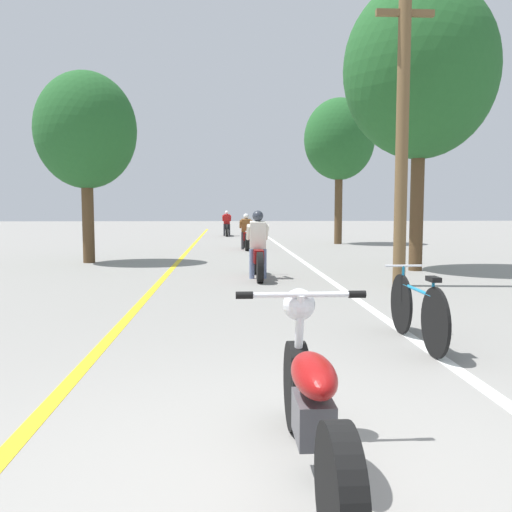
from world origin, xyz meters
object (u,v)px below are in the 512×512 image
object	(u,v)px
motorcycle_rider_lead	(258,253)
motorcycle_rider_mid	(246,236)
roadside_tree_left	(86,131)
motorcycle_foreground	(312,403)
bicycle_parked	(417,310)
utility_pole	(402,132)
roadside_tree_right_far	(339,140)
roadside_tree_right_near	(420,71)
motorcycle_rider_far	(227,226)

from	to	relation	value
motorcycle_rider_lead	motorcycle_rider_mid	xyz separation A→B (m)	(0.05, 8.26, -0.05)
roadside_tree_left	motorcycle_foreground	bearing A→B (deg)	-70.70
bicycle_parked	utility_pole	bearing A→B (deg)	74.46
motorcycle_rider_lead	motorcycle_rider_mid	distance (m)	8.26
motorcycle_foreground	motorcycle_rider_lead	size ratio (longest dim) A/B	0.95
roadside_tree_right_far	motorcycle_foreground	bearing A→B (deg)	-102.13
motorcycle_foreground	roadside_tree_right_near	bearing A→B (deg)	67.51
utility_pole	roadside_tree_right_far	size ratio (longest dim) A/B	0.95
roadside_tree_right_near	motorcycle_foreground	xyz separation A→B (m)	(-4.10, -9.90, -4.32)
motorcycle_foreground	bicycle_parked	bearing A→B (deg)	60.43
motorcycle_rider_far	roadside_tree_left	bearing A→B (deg)	-105.09
utility_pole	motorcycle_rider_lead	bearing A→B (deg)	154.32
roadside_tree_right_near	motorcycle_foreground	distance (m)	11.55
utility_pole	motorcycle_rider_lead	distance (m)	3.82
bicycle_parked	motorcycle_rider_far	bearing A→B (deg)	95.06
motorcycle_rider_far	bicycle_parked	distance (m)	23.66
utility_pole	motorcycle_rider_mid	distance (m)	10.20
utility_pole	motorcycle_rider_mid	size ratio (longest dim) A/B	2.70
utility_pole	roadside_tree_right_near	distance (m)	3.34
motorcycle_rider_lead	motorcycle_rider_far	xyz separation A→B (m)	(-0.66, 17.79, -0.03)
motorcycle_rider_mid	motorcycle_rider_far	distance (m)	9.55
utility_pole	roadside_tree_right_far	world-z (taller)	roadside_tree_right_far
motorcycle_rider_lead	bicycle_parked	distance (m)	5.95
roadside_tree_left	motorcycle_rider_mid	world-z (taller)	roadside_tree_left
motorcycle_foreground	bicycle_parked	xyz separation A→B (m)	(1.62, 2.86, -0.03)
motorcycle_foreground	roadside_tree_right_far	bearing A→B (deg)	77.87
motorcycle_foreground	bicycle_parked	world-z (taller)	motorcycle_foreground
roadside_tree_right_far	bicycle_parked	xyz separation A→B (m)	(-2.61, -16.82, -3.95)
roadside_tree_right_far	bicycle_parked	size ratio (longest dim) A/B	3.38
roadside_tree_left	motorcycle_rider_far	bearing A→B (deg)	74.91
roadside_tree_right_far	motorcycle_rider_mid	distance (m)	6.20
motorcycle_rider_mid	motorcycle_foreground	bearing A→B (deg)	-90.82
motorcycle_rider_mid	motorcycle_rider_lead	bearing A→B (deg)	-90.32
motorcycle_rider_lead	roadside_tree_right_near	bearing A→B (deg)	17.91
roadside_tree_right_near	motorcycle_rider_lead	xyz separation A→B (m)	(-3.90, -1.26, -4.19)
roadside_tree_left	motorcycle_rider_mid	size ratio (longest dim) A/B	2.45
roadside_tree_right_near	roadside_tree_right_far	xyz separation A→B (m)	(0.13, 9.79, -0.40)
roadside_tree_right_far	motorcycle_rider_lead	bearing A→B (deg)	-110.06
utility_pole	motorcycle_rider_far	size ratio (longest dim) A/B	2.81
motorcycle_rider_far	bicycle_parked	size ratio (longest dim) A/B	1.14
motorcycle_rider_mid	utility_pole	bearing A→B (deg)	-74.60
roadside_tree_right_far	motorcycle_rider_mid	size ratio (longest dim) A/B	2.85
motorcycle_rider_far	roadside_tree_right_near	bearing A→B (deg)	-74.58
roadside_tree_right_far	motorcycle_rider_mid	bearing A→B (deg)	-145.04
utility_pole	motorcycle_foreground	world-z (taller)	utility_pole
motorcycle_rider_far	utility_pole	bearing A→B (deg)	-80.09
roadside_tree_left	motorcycle_rider_lead	xyz separation A→B (m)	(4.48, -3.60, -3.04)
roadside_tree_right_near	roadside_tree_left	size ratio (longest dim) A/B	1.32
motorcycle_rider_lead	bicycle_parked	xyz separation A→B (m)	(1.43, -5.77, -0.16)
roadside_tree_right_near	motorcycle_rider_lead	distance (m)	5.86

